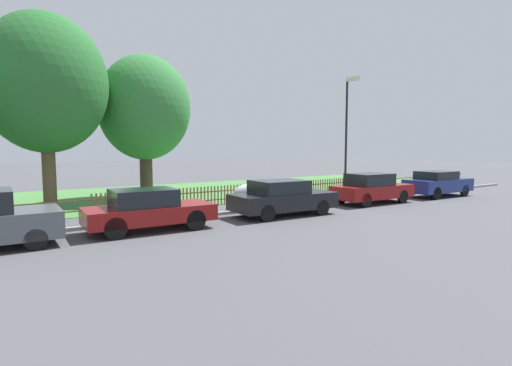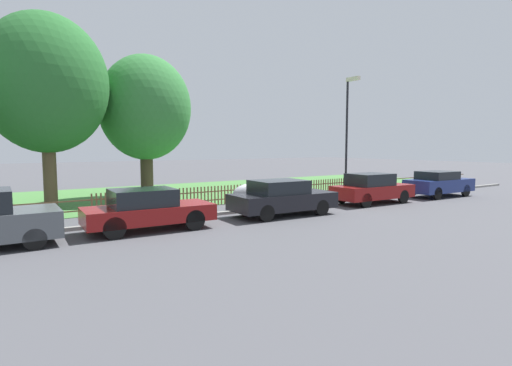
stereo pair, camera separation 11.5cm
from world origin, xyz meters
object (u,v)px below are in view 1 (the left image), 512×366
(tree_behind_motorcycle, at_px, (45,84))
(street_lamp, at_px, (348,125))
(tree_mid_park, at_px, (145,108))
(covered_motorcycle, at_px, (253,193))
(parked_car_navy_estate, at_px, (282,197))
(parked_car_black_saloon, at_px, (148,209))
(parked_car_white_van, at_px, (438,183))
(parked_car_red_compact, at_px, (372,188))

(tree_behind_motorcycle, xyz_separation_m, street_lamp, (12.75, -5.54, -1.61))
(tree_mid_park, xyz_separation_m, street_lamp, (8.08, -6.53, -0.89))
(covered_motorcycle, bearing_deg, parked_car_navy_estate, -94.80)
(parked_car_black_saloon, height_order, parked_car_navy_estate, parked_car_navy_estate)
(parked_car_navy_estate, xyz_separation_m, tree_behind_motorcycle, (-7.36, 7.27, 4.69))
(parked_car_navy_estate, xyz_separation_m, parked_car_white_van, (10.63, 0.07, 0.01))
(parked_car_white_van, bearing_deg, tree_mid_park, 150.23)
(covered_motorcycle, bearing_deg, street_lamp, -8.42)
(parked_car_red_compact, distance_m, street_lamp, 3.39)
(tree_mid_park, height_order, street_lamp, tree_mid_park)
(tree_mid_park, bearing_deg, covered_motorcycle, -65.36)
(parked_car_black_saloon, relative_size, tree_mid_park, 0.55)
(parked_car_red_compact, distance_m, parked_car_white_van, 5.08)
(parked_car_navy_estate, bearing_deg, parked_car_white_van, 2.60)
(parked_car_white_van, relative_size, tree_behind_motorcycle, 0.48)
(tree_mid_park, bearing_deg, parked_car_white_van, -31.59)
(parked_car_red_compact, bearing_deg, parked_car_black_saloon, -177.62)
(tree_behind_motorcycle, distance_m, tree_mid_park, 4.82)
(parked_car_black_saloon, relative_size, tree_behind_motorcycle, 0.49)
(parked_car_black_saloon, height_order, parked_car_white_van, parked_car_white_van)
(parked_car_navy_estate, xyz_separation_m, covered_motorcycle, (0.07, 2.23, -0.03))
(parked_car_navy_estate, height_order, parked_car_red_compact, parked_car_red_compact)
(parked_car_red_compact, xyz_separation_m, covered_motorcycle, (-5.48, 1.96, -0.04))
(parked_car_red_compact, height_order, parked_car_white_van, parked_car_red_compact)
(street_lamp, bearing_deg, parked_car_navy_estate, -162.20)
(parked_car_black_saloon, distance_m, tree_mid_park, 9.43)
(covered_motorcycle, height_order, tree_mid_park, tree_mid_park)
(tree_behind_motorcycle, height_order, tree_mid_park, tree_behind_motorcycle)
(parked_car_white_van, bearing_deg, parked_car_black_saloon, -178.37)
(tree_behind_motorcycle, bearing_deg, parked_car_white_van, -21.83)
(parked_car_red_compact, height_order, tree_behind_motorcycle, tree_behind_motorcycle)
(parked_car_black_saloon, height_order, tree_mid_park, tree_mid_park)
(parked_car_black_saloon, relative_size, covered_motorcycle, 1.93)
(parked_car_navy_estate, height_order, tree_behind_motorcycle, tree_behind_motorcycle)
(tree_behind_motorcycle, relative_size, street_lamp, 1.39)
(parked_car_navy_estate, relative_size, parked_car_red_compact, 1.03)
(parked_car_black_saloon, xyz_separation_m, street_lamp, (10.72, 1.61, 3.09))
(tree_behind_motorcycle, distance_m, street_lamp, 14.00)
(parked_car_black_saloon, height_order, street_lamp, street_lamp)
(tree_behind_motorcycle, bearing_deg, parked_car_black_saloon, -74.14)
(tree_mid_park, bearing_deg, parked_car_navy_estate, -71.93)
(parked_car_red_compact, relative_size, tree_mid_park, 0.55)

